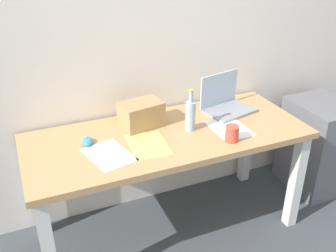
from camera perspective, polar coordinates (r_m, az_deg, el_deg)
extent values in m
plane|color=#42474C|center=(2.79, 0.00, -14.63)|extent=(8.00, 8.00, 0.00)
cube|color=silver|center=(2.52, -3.83, 14.33)|extent=(5.20, 0.08, 2.60)
cube|color=tan|center=(2.37, 0.00, -1.50)|extent=(1.73, 0.71, 0.04)
cube|color=silver|center=(2.74, 18.34, -7.80)|extent=(0.07, 0.07, 0.71)
cube|color=silver|center=(2.67, -18.87, -8.88)|extent=(0.07, 0.07, 0.71)
cube|color=silver|center=(3.12, 11.50, -2.22)|extent=(0.07, 0.07, 0.71)
cube|color=gray|center=(2.65, 9.07, 2.21)|extent=(0.37, 0.29, 0.02)
cube|color=silver|center=(2.68, 7.52, 5.45)|extent=(0.32, 0.09, 0.23)
cylinder|color=#99B7C1|center=(2.36, 3.32, 1.47)|extent=(0.06, 0.06, 0.18)
cylinder|color=#99B7C1|center=(2.31, 3.41, 4.35)|extent=(0.03, 0.03, 0.07)
cylinder|color=gold|center=(2.29, 3.44, 5.29)|extent=(0.03, 0.03, 0.01)
ellipsoid|color=#338CC6|center=(2.28, -11.79, -2.22)|extent=(0.08, 0.11, 0.03)
cube|color=tan|center=(2.41, -3.97, 1.69)|extent=(0.28, 0.22, 0.16)
cylinder|color=#D84C38|center=(2.29, 9.41, -1.10)|extent=(0.08, 0.08, 0.09)
cube|color=#F4E06B|center=(2.24, -2.93, -2.77)|extent=(0.23, 0.31, 0.00)
cube|color=white|center=(2.16, -8.70, -4.21)|extent=(0.28, 0.34, 0.00)
cube|color=white|center=(2.44, 8.96, -0.31)|extent=(0.21, 0.30, 0.00)
cube|color=slate|center=(3.21, 21.16, -2.73)|extent=(0.40, 0.48, 0.71)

